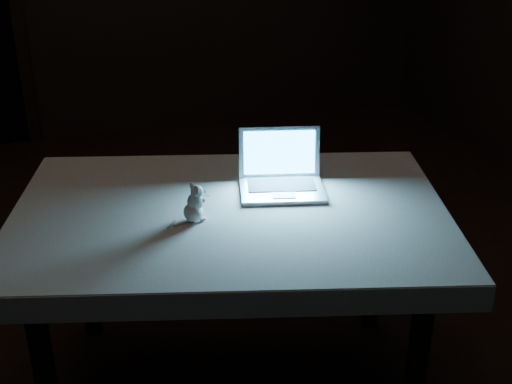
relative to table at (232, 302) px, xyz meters
name	(u,v)px	position (x,y,z in m)	size (l,w,h in m)	color
floor	(193,334)	(-0.09, 0.33, -0.36)	(5.00, 5.00, 0.00)	black
table	(232,302)	(0.00, 0.00, 0.00)	(1.36, 0.87, 0.73)	black
tablecloth	(202,218)	(-0.09, 0.05, 0.33)	(1.44, 0.96, 0.08)	beige
laptop	(283,166)	(0.21, 0.08, 0.47)	(0.29, 0.25, 0.20)	#B6B5BA
plush_mouse	(193,203)	(-0.13, -0.04, 0.43)	(0.09, 0.09, 0.13)	silver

